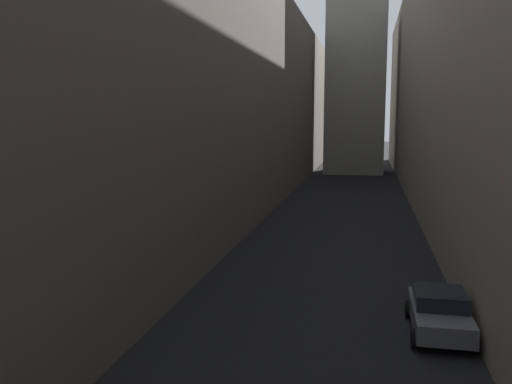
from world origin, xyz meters
name	(u,v)px	position (x,y,z in m)	size (l,w,h in m)	color
ground_plane	(342,212)	(0.00, 48.00, 0.00)	(264.00, 264.00, 0.00)	black
building_block_left	(211,95)	(-11.32, 50.00, 9.27)	(11.65, 108.00, 18.55)	#60594F
parked_car_right_far	(439,312)	(4.40, 24.10, 0.77)	(2.05, 4.05, 1.50)	#4C4C51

